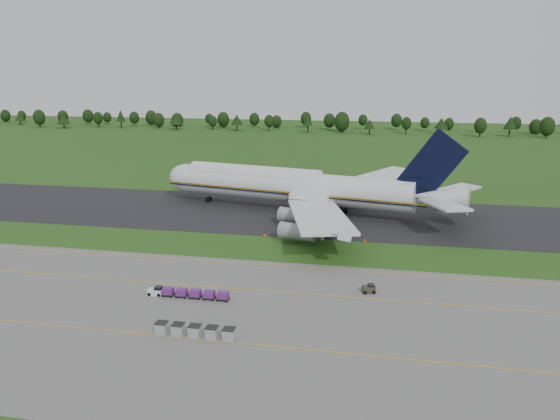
% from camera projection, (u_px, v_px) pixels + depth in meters
% --- Properties ---
extents(ground, '(600.00, 600.00, 0.00)m').
position_uv_depth(ground, '(282.00, 249.00, 110.57)').
color(ground, '#244B16').
rests_on(ground, ground).
extents(apron, '(300.00, 52.00, 0.06)m').
position_uv_depth(apron, '(238.00, 322.00, 78.22)').
color(apron, slate).
rests_on(apron, ground).
extents(taxiway, '(300.00, 40.00, 0.08)m').
position_uv_depth(taxiway, '(303.00, 214.00, 137.19)').
color(taxiway, black).
rests_on(taxiway, ground).
extents(apron_markings, '(300.00, 30.20, 0.01)m').
position_uv_depth(apron_markings, '(250.00, 302.00, 84.89)').
color(apron_markings, orange).
rests_on(apron_markings, apron).
extents(tree_line, '(525.69, 22.16, 11.91)m').
position_uv_depth(tree_line, '(361.00, 123.00, 316.01)').
color(tree_line, black).
rests_on(tree_line, ground).
extents(aircraft, '(81.16, 77.06, 22.69)m').
position_uv_depth(aircraft, '(297.00, 187.00, 138.93)').
color(aircraft, silver).
rests_on(aircraft, ground).
extents(baggage_train, '(13.44, 1.43, 1.37)m').
position_uv_depth(baggage_train, '(187.00, 293.00, 86.55)').
color(baggage_train, silver).
rests_on(baggage_train, apron).
extents(utility_cart, '(2.33, 1.78, 1.13)m').
position_uv_depth(utility_cart, '(369.00, 289.00, 88.47)').
color(utility_cart, '#313323').
rests_on(utility_cart, apron).
extents(uld_row, '(11.22, 1.62, 1.61)m').
position_uv_depth(uld_row, '(195.00, 331.00, 73.80)').
color(uld_row, '#969696').
rests_on(uld_row, apron).
extents(edge_markers, '(22.16, 0.30, 0.60)m').
position_uv_depth(edge_markers, '(314.00, 238.00, 116.61)').
color(edge_markers, '#FF5808').
rests_on(edge_markers, ground).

